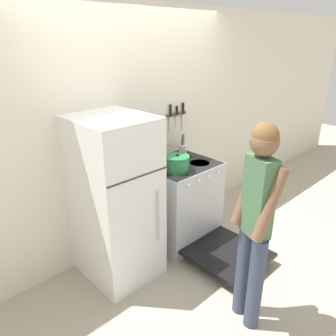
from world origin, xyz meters
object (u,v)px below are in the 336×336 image
(tea_kettle, at_px, (160,159))
(person, at_px, (256,218))
(refrigerator, at_px, (116,200))
(stove_range, at_px, (182,202))
(utensil_jar, at_px, (183,150))
(dutch_oven_pot, at_px, (177,164))

(tea_kettle, xyz_separation_m, person, (-0.31, -1.39, -0.02))
(tea_kettle, bearing_deg, refrigerator, -167.80)
(stove_range, relative_size, person, 0.84)
(stove_range, distance_m, utensil_jar, 0.60)
(stove_range, xyz_separation_m, person, (-0.47, -1.21, 0.51))
(person, bearing_deg, dutch_oven_pot, 5.75)
(refrigerator, xyz_separation_m, tea_kettle, (0.71, 0.15, 0.19))
(dutch_oven_pot, distance_m, person, 1.15)
(stove_range, relative_size, dutch_oven_pot, 4.92)
(utensil_jar, relative_size, person, 0.16)
(tea_kettle, height_order, utensil_jar, utensil_jar)
(tea_kettle, bearing_deg, stove_range, -47.52)
(refrigerator, relative_size, person, 0.94)
(dutch_oven_pot, bearing_deg, stove_range, 29.42)
(stove_range, xyz_separation_m, tea_kettle, (-0.16, 0.18, 0.53))
(stove_range, xyz_separation_m, utensil_jar, (0.19, 0.18, 0.54))
(dutch_oven_pot, distance_m, tea_kettle, 0.28)
(stove_range, bearing_deg, tea_kettle, 132.48)
(utensil_jar, xyz_separation_m, person, (-0.66, -1.40, -0.03))
(tea_kettle, distance_m, utensil_jar, 0.36)
(stove_range, height_order, dutch_oven_pot, dutch_oven_pot)
(stove_range, xyz_separation_m, dutch_oven_pot, (-0.17, -0.10, 0.55))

